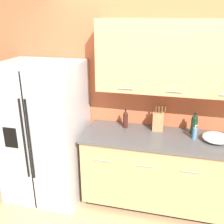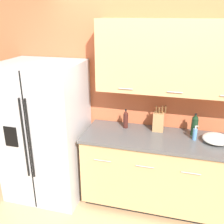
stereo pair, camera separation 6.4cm
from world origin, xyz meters
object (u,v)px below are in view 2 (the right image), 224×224
Objects in this scene: soap_dispenser at (195,134)px; wine_bottle at (195,125)px; refrigerator at (46,131)px; oil_bottle at (126,119)px; knife_block at (159,121)px; mixing_bowl at (216,139)px.

wine_bottle is at bearing 92.69° from soap_dispenser.
refrigerator is 7.27× the size of oil_bottle.
knife_block is 1.34× the size of oil_bottle.
soap_dispenser is at bearing 3.60° from refrigerator.
knife_block reaches higher than oil_bottle.
knife_block is 0.40m from oil_bottle.
refrigerator is 5.43× the size of knife_block.
oil_bottle is (0.97, 0.24, 0.17)m from refrigerator.
refrigerator is at bearing -177.07° from mixing_bowl.
refrigerator is 1.80m from soap_dispenser.
mixing_bowl is at bearing -7.30° from oil_bottle.
mixing_bowl is (2.01, 0.10, 0.11)m from refrigerator.
oil_bottle is at bearing 172.70° from mixing_bowl.
knife_block is 0.66m from mixing_bowl.
soap_dispenser is 0.59× the size of mixing_bowl.
soap_dispenser is at bearing -8.62° from oil_bottle.
mixing_bowl is at bearing 2.93° from refrigerator.
refrigerator is 1.02m from oil_bottle.
refrigerator reaches higher than wine_bottle.
wine_bottle is (1.78, 0.23, 0.19)m from refrigerator.
wine_bottle is 1.56× the size of soap_dispenser.
oil_bottle is (-0.81, 0.12, 0.04)m from soap_dispenser.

